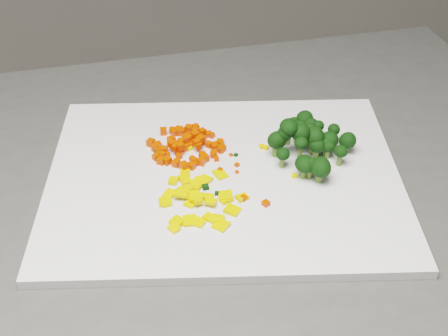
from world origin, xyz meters
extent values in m
cube|color=white|center=(0.27, 0.32, 0.91)|extent=(0.52, 0.44, 0.01)
cube|color=#F12E02|center=(0.23, 0.40, 0.92)|extent=(0.01, 0.01, 0.01)
cube|color=#F12E02|center=(0.27, 0.36, 0.92)|extent=(0.01, 0.01, 0.01)
cube|color=#F12E02|center=(0.25, 0.35, 0.92)|extent=(0.01, 0.01, 0.01)
cube|color=#F12E02|center=(0.24, 0.43, 0.92)|extent=(0.01, 0.01, 0.01)
cube|color=#F12E02|center=(0.23, 0.39, 0.92)|extent=(0.01, 0.01, 0.01)
cube|color=#F12E02|center=(0.25, 0.41, 0.92)|extent=(0.01, 0.01, 0.01)
cube|color=#F12E02|center=(0.22, 0.38, 0.92)|extent=(0.01, 0.01, 0.01)
cube|color=#F12E02|center=(0.22, 0.36, 0.92)|extent=(0.01, 0.01, 0.01)
cube|color=#F12E02|center=(0.24, 0.36, 0.92)|extent=(0.01, 0.01, 0.01)
cube|color=#F12E02|center=(0.21, 0.36, 0.92)|extent=(0.01, 0.01, 0.01)
cube|color=#F12E02|center=(0.22, 0.38, 0.92)|extent=(0.01, 0.01, 0.01)
cube|color=#F12E02|center=(0.20, 0.36, 0.92)|extent=(0.01, 0.01, 0.01)
cube|color=#F12E02|center=(0.21, 0.38, 0.92)|extent=(0.01, 0.01, 0.01)
cube|color=#F12E02|center=(0.27, 0.41, 0.92)|extent=(0.01, 0.01, 0.01)
cube|color=#F12E02|center=(0.22, 0.43, 0.92)|extent=(0.01, 0.01, 0.01)
cube|color=#F12E02|center=(0.25, 0.36, 0.92)|extent=(0.01, 0.01, 0.01)
cube|color=#F12E02|center=(0.20, 0.37, 0.92)|extent=(0.01, 0.01, 0.01)
cube|color=#F12E02|center=(0.25, 0.43, 0.92)|extent=(0.01, 0.01, 0.01)
cube|color=#F12E02|center=(0.22, 0.34, 0.92)|extent=(0.01, 0.01, 0.01)
cube|color=#F12E02|center=(0.19, 0.41, 0.92)|extent=(0.01, 0.01, 0.01)
cube|color=#F12E02|center=(0.28, 0.37, 0.92)|extent=(0.01, 0.01, 0.01)
cube|color=#F12E02|center=(0.21, 0.43, 0.92)|extent=(0.01, 0.01, 0.01)
cube|color=#F12E02|center=(0.24, 0.39, 0.92)|extent=(0.01, 0.01, 0.01)
cube|color=#F12E02|center=(0.24, 0.36, 0.92)|extent=(0.01, 0.01, 0.01)
cube|color=#F12E02|center=(0.19, 0.40, 0.92)|extent=(0.01, 0.01, 0.01)
cube|color=#F12E02|center=(0.25, 0.38, 0.92)|extent=(0.01, 0.01, 0.01)
cube|color=#F12E02|center=(0.19, 0.40, 0.92)|extent=(0.01, 0.01, 0.01)
cube|color=#F12E02|center=(0.27, 0.35, 0.92)|extent=(0.01, 0.01, 0.01)
cube|color=#F12E02|center=(0.23, 0.35, 0.92)|extent=(0.01, 0.01, 0.01)
cube|color=#F12E02|center=(0.19, 0.38, 0.92)|extent=(0.01, 0.01, 0.01)
cube|color=#F12E02|center=(0.24, 0.39, 0.92)|extent=(0.01, 0.01, 0.01)
cube|color=#F12E02|center=(0.27, 0.38, 0.92)|extent=(0.01, 0.01, 0.01)
cube|color=#F12E02|center=(0.26, 0.40, 0.92)|extent=(0.01, 0.01, 0.01)
cube|color=#F12E02|center=(0.23, 0.39, 0.92)|extent=(0.01, 0.01, 0.01)
cube|color=#F12E02|center=(0.23, 0.43, 0.92)|extent=(0.01, 0.01, 0.01)
cube|color=#F12E02|center=(0.26, 0.43, 0.92)|extent=(0.01, 0.01, 0.01)
cube|color=#F12E02|center=(0.20, 0.38, 0.92)|extent=(0.01, 0.01, 0.01)
cube|color=#F12E02|center=(0.24, 0.41, 0.92)|extent=(0.01, 0.01, 0.01)
cube|color=#F12E02|center=(0.22, 0.38, 0.92)|extent=(0.01, 0.01, 0.01)
cube|color=#F12E02|center=(0.23, 0.35, 0.92)|extent=(0.01, 0.01, 0.01)
cube|color=#F12E02|center=(0.23, 0.42, 0.92)|extent=(0.01, 0.01, 0.01)
cube|color=#F12E02|center=(0.27, 0.41, 0.92)|extent=(0.01, 0.01, 0.01)
cube|color=#F12E02|center=(0.28, 0.38, 0.92)|extent=(0.01, 0.01, 0.01)
cube|color=#F12E02|center=(0.22, 0.41, 0.92)|extent=(0.01, 0.01, 0.01)
cube|color=#F12E02|center=(0.23, 0.39, 0.92)|extent=(0.01, 0.01, 0.01)
cube|color=#F12E02|center=(0.25, 0.36, 0.92)|extent=(0.01, 0.01, 0.01)
cube|color=#F12E02|center=(0.24, 0.35, 0.92)|extent=(0.01, 0.01, 0.01)
cube|color=#F12E02|center=(0.22, 0.41, 0.92)|extent=(0.01, 0.01, 0.01)
cube|color=#F12E02|center=(0.25, 0.42, 0.92)|extent=(0.01, 0.01, 0.01)
cube|color=#F12E02|center=(0.22, 0.37, 0.92)|extent=(0.01, 0.01, 0.01)
cube|color=#F12E02|center=(0.22, 0.43, 0.92)|extent=(0.01, 0.01, 0.01)
cube|color=#F12E02|center=(0.22, 0.38, 0.93)|extent=(0.01, 0.01, 0.01)
cube|color=#F12E02|center=(0.25, 0.39, 0.92)|extent=(0.01, 0.01, 0.01)
cube|color=#F12E02|center=(0.24, 0.40, 0.92)|extent=(0.01, 0.01, 0.01)
cube|color=#F12E02|center=(0.23, 0.43, 0.92)|extent=(0.01, 0.01, 0.01)
cube|color=#F12E02|center=(0.26, 0.39, 0.92)|extent=(0.01, 0.01, 0.01)
cube|color=#F12E02|center=(0.25, 0.40, 0.93)|extent=(0.01, 0.01, 0.01)
cube|color=#F12E02|center=(0.27, 0.38, 0.92)|extent=(0.01, 0.01, 0.01)
cube|color=#F12E02|center=(0.20, 0.39, 0.92)|extent=(0.01, 0.01, 0.01)
cube|color=#F12E02|center=(0.25, 0.40, 0.92)|extent=(0.01, 0.01, 0.01)
cube|color=#F12E02|center=(0.19, 0.38, 0.92)|extent=(0.01, 0.01, 0.01)
cube|color=#F12E02|center=(0.27, 0.38, 0.92)|extent=(0.01, 0.01, 0.01)
cube|color=#F12E02|center=(0.21, 0.39, 0.92)|extent=(0.01, 0.01, 0.01)
cube|color=#F12E02|center=(0.20, 0.39, 0.92)|extent=(0.01, 0.01, 0.01)
cube|color=#F12E02|center=(0.23, 0.40, 0.92)|extent=(0.01, 0.01, 0.01)
cube|color=#F12E02|center=(0.28, 0.39, 0.92)|extent=(0.01, 0.01, 0.01)
cube|color=#F12E02|center=(0.22, 0.35, 0.92)|extent=(0.01, 0.01, 0.01)
cube|color=#F12E02|center=(0.27, 0.36, 0.92)|extent=(0.01, 0.01, 0.01)
cube|color=#F12E02|center=(0.20, 0.40, 0.92)|extent=(0.01, 0.01, 0.01)
cube|color=#F12E02|center=(0.25, 0.42, 0.92)|extent=(0.01, 0.01, 0.01)
cube|color=#F12E02|center=(0.24, 0.40, 0.92)|extent=(0.01, 0.01, 0.01)
cube|color=#F12E02|center=(0.25, 0.38, 0.92)|extent=(0.01, 0.01, 0.01)
cube|color=#F12E02|center=(0.24, 0.39, 0.92)|extent=(0.01, 0.01, 0.01)
cube|color=#F12E02|center=(0.28, 0.37, 0.92)|extent=(0.01, 0.01, 0.01)
cube|color=#F12E02|center=(0.26, 0.42, 0.92)|extent=(0.01, 0.01, 0.01)
cube|color=yellow|center=(0.22, 0.28, 0.92)|extent=(0.02, 0.02, 0.01)
cube|color=yellow|center=(0.20, 0.32, 0.91)|extent=(0.02, 0.02, 0.01)
cube|color=yellow|center=(0.19, 0.25, 0.91)|extent=(0.02, 0.02, 0.00)
cube|color=yellow|center=(0.22, 0.28, 0.91)|extent=(0.02, 0.02, 0.00)
cube|color=yellow|center=(0.19, 0.30, 0.91)|extent=(0.02, 0.02, 0.01)
cube|color=yellow|center=(0.21, 0.30, 0.91)|extent=(0.02, 0.02, 0.01)
cube|color=yellow|center=(0.24, 0.24, 0.91)|extent=(0.02, 0.02, 0.01)
cube|color=yellow|center=(0.22, 0.29, 0.91)|extent=(0.02, 0.02, 0.01)
cube|color=yellow|center=(0.26, 0.25, 0.91)|extent=(0.02, 0.02, 0.01)
cube|color=yellow|center=(0.24, 0.31, 0.91)|extent=(0.03, 0.02, 0.01)
cube|color=yellow|center=(0.19, 0.24, 0.91)|extent=(0.02, 0.02, 0.01)
cube|color=yellow|center=(0.26, 0.32, 0.91)|extent=(0.02, 0.02, 0.01)
cube|color=yellow|center=(0.22, 0.28, 0.92)|extent=(0.02, 0.02, 0.01)
cube|color=yellow|center=(0.24, 0.27, 0.92)|extent=(0.02, 0.02, 0.00)
cube|color=yellow|center=(0.23, 0.24, 0.91)|extent=(0.02, 0.02, 0.01)
cube|color=yellow|center=(0.24, 0.23, 0.91)|extent=(0.02, 0.02, 0.01)
cube|color=yellow|center=(0.21, 0.29, 0.92)|extent=(0.02, 0.02, 0.01)
cube|color=yellow|center=(0.28, 0.27, 0.91)|extent=(0.02, 0.02, 0.01)
cube|color=yellow|center=(0.19, 0.29, 0.91)|extent=(0.01, 0.02, 0.01)
cube|color=yellow|center=(0.19, 0.29, 0.91)|extent=(0.02, 0.02, 0.01)
cube|color=yellow|center=(0.21, 0.25, 0.91)|extent=(0.02, 0.02, 0.01)
cube|color=yellow|center=(0.22, 0.28, 0.91)|extent=(0.02, 0.02, 0.00)
cube|color=yellow|center=(0.22, 0.32, 0.91)|extent=(0.02, 0.02, 0.01)
cube|color=yellow|center=(0.22, 0.28, 0.92)|extent=(0.02, 0.02, 0.01)
cube|color=yellow|center=(0.23, 0.31, 0.91)|extent=(0.02, 0.02, 0.01)
cube|color=yellow|center=(0.22, 0.34, 0.91)|extent=(0.02, 0.02, 0.01)
cube|color=yellow|center=(0.23, 0.31, 0.91)|extent=(0.02, 0.02, 0.01)
cube|color=yellow|center=(0.24, 0.28, 0.91)|extent=(0.02, 0.02, 0.01)
cube|color=yellow|center=(0.26, 0.27, 0.91)|extent=(0.02, 0.02, 0.01)
cube|color=yellow|center=(0.26, 0.28, 0.91)|extent=(0.02, 0.02, 0.01)
cube|color=yellow|center=(0.19, 0.25, 0.91)|extent=(0.02, 0.02, 0.01)
cube|color=yellow|center=(0.22, 0.24, 0.91)|extent=(0.02, 0.02, 0.01)
cube|color=black|center=(0.25, 0.29, 0.91)|extent=(0.01, 0.01, 0.00)
cube|color=black|center=(0.29, 0.36, 0.91)|extent=(0.01, 0.01, 0.00)
cube|color=#F12E02|center=(0.29, 0.36, 0.91)|extent=(0.01, 0.01, 0.00)
cube|color=black|center=(0.20, 0.39, 0.91)|extent=(0.01, 0.01, 0.00)
cube|color=yellow|center=(0.33, 0.37, 0.91)|extent=(0.01, 0.01, 0.00)
cube|color=yellow|center=(0.35, 0.29, 0.91)|extent=(0.01, 0.01, 0.00)
cube|color=#F12E02|center=(0.29, 0.34, 0.91)|extent=(0.01, 0.01, 0.00)
cube|color=yellow|center=(0.24, 0.39, 0.91)|extent=(0.01, 0.01, 0.00)
cube|color=black|center=(0.24, 0.30, 0.91)|extent=(0.01, 0.01, 0.01)
cube|color=#F12E02|center=(0.27, 0.33, 0.91)|extent=(0.01, 0.01, 0.00)
cube|color=black|center=(0.19, 0.39, 0.91)|extent=(0.01, 0.01, 0.00)
cube|color=#F12E02|center=(0.29, 0.32, 0.91)|extent=(0.01, 0.01, 0.00)
cube|color=#F12E02|center=(0.30, 0.25, 0.91)|extent=(0.01, 0.01, 0.01)
cube|color=yellow|center=(0.34, 0.36, 0.91)|extent=(0.01, 0.01, 0.00)
cube|color=#F12E02|center=(0.28, 0.27, 0.91)|extent=(0.01, 0.01, 0.01)
cube|color=#F12E02|center=(0.23, 0.40, 0.91)|extent=(0.01, 0.01, 0.00)
camera|label=1|loc=(0.11, -0.28, 1.41)|focal=50.00mm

